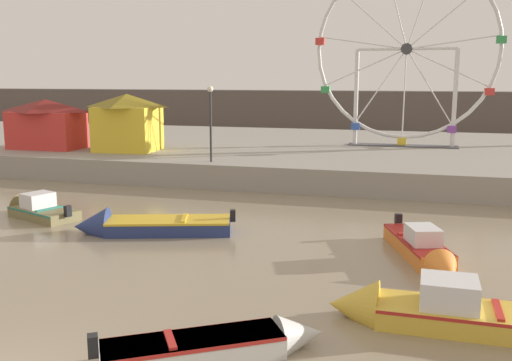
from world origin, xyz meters
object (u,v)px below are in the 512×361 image
(carnival_booth_red_striped, at_px, (46,123))
(promenade_lamp_near, at_px, (211,113))
(motorboat_pale_grey, at_px, (226,344))
(ferris_wheel_white_frame, at_px, (406,52))
(motorboat_orange_hull, at_px, (425,251))
(motorboat_navy_blue, at_px, (140,226))
(motorboat_mustard_yellow, at_px, (430,310))
(motorboat_olive_wood, at_px, (34,209))
(carnival_booth_yellow_awning, at_px, (128,121))

(carnival_booth_red_striped, distance_m, promenade_lamp_near, 12.32)
(motorboat_pale_grey, relative_size, ferris_wheel_white_frame, 0.38)
(motorboat_orange_hull, distance_m, ferris_wheel_white_frame, 21.49)
(motorboat_navy_blue, bearing_deg, ferris_wheel_white_frame, -131.81)
(motorboat_pale_grey, relative_size, carnival_booth_red_striped, 0.93)
(motorboat_mustard_yellow, bearing_deg, motorboat_olive_wood, -22.53)
(motorboat_olive_wood, bearing_deg, carnival_booth_red_striped, -36.21)
(motorboat_mustard_yellow, bearing_deg, motorboat_navy_blue, -27.48)
(motorboat_pale_grey, distance_m, motorboat_olive_wood, 15.14)
(motorboat_pale_grey, bearing_deg, motorboat_mustard_yellow, 1.47)
(motorboat_olive_wood, height_order, ferris_wheel_white_frame, ferris_wheel_white_frame)
(motorboat_olive_wood, distance_m, carnival_booth_yellow_awning, 11.98)
(motorboat_olive_wood, relative_size, carnival_booth_red_striped, 0.86)
(ferris_wheel_white_frame, xyz_separation_m, promenade_lamp_near, (-9.61, -9.98, -3.39))
(motorboat_olive_wood, xyz_separation_m, promenade_lamp_near, (4.84, 8.42, 3.61))
(ferris_wheel_white_frame, distance_m, promenade_lamp_near, 14.26)
(motorboat_navy_blue, distance_m, carnival_booth_yellow_awning, 15.00)
(motorboat_navy_blue, bearing_deg, motorboat_pale_grey, 109.18)
(motorboat_orange_hull, bearing_deg, carnival_booth_yellow_awning, -146.44)
(carnival_booth_red_striped, bearing_deg, motorboat_mustard_yellow, -37.87)
(motorboat_navy_blue, distance_m, motorboat_orange_hull, 10.21)
(motorboat_navy_blue, distance_m, motorboat_pale_grey, 10.31)
(motorboat_mustard_yellow, relative_size, motorboat_olive_wood, 1.37)
(motorboat_pale_grey, height_order, motorboat_mustard_yellow, motorboat_mustard_yellow)
(motorboat_pale_grey, relative_size, promenade_lamp_near, 1.13)
(motorboat_orange_hull, bearing_deg, motorboat_navy_blue, -112.23)
(motorboat_mustard_yellow, bearing_deg, motorboat_orange_hull, -88.45)
(promenade_lamp_near, bearing_deg, carnival_booth_yellow_awning, 154.56)
(motorboat_navy_blue, distance_m, motorboat_olive_wood, 5.72)
(motorboat_pale_grey, xyz_separation_m, motorboat_orange_hull, (4.02, 7.66, 0.07))
(motorboat_navy_blue, height_order, motorboat_orange_hull, motorboat_orange_hull)
(motorboat_pale_grey, bearing_deg, motorboat_navy_blue, 94.15)
(motorboat_orange_hull, height_order, motorboat_olive_wood, motorboat_orange_hull)
(carnival_booth_red_striped, bearing_deg, motorboat_pale_grey, -47.53)
(carnival_booth_yellow_awning, bearing_deg, motorboat_olive_wood, -85.47)
(carnival_booth_yellow_awning, xyz_separation_m, carnival_booth_red_striped, (-5.45, -0.39, -0.18))
(motorboat_navy_blue, height_order, carnival_booth_red_striped, carnival_booth_red_striped)
(ferris_wheel_white_frame, distance_m, carnival_booth_yellow_awning, 18.03)
(motorboat_navy_blue, relative_size, motorboat_mustard_yellow, 1.06)
(motorboat_mustard_yellow, distance_m, motorboat_olive_wood, 17.23)
(promenade_lamp_near, bearing_deg, motorboat_mustard_yellow, -54.19)
(motorboat_mustard_yellow, xyz_separation_m, carnival_booth_yellow_awning, (-17.51, 18.33, 2.74))
(motorboat_pale_grey, bearing_deg, ferris_wheel_white_frame, 51.89)
(motorboat_olive_wood, bearing_deg, promenade_lamp_near, -98.74)
(motorboat_mustard_yellow, bearing_deg, promenade_lamp_near, -53.46)
(carnival_booth_red_striped, bearing_deg, ferris_wheel_white_frame, 18.72)
(promenade_lamp_near, bearing_deg, motorboat_olive_wood, -119.90)
(carnival_booth_yellow_awning, height_order, promenade_lamp_near, promenade_lamp_near)
(ferris_wheel_white_frame, relative_size, promenade_lamp_near, 2.99)
(ferris_wheel_white_frame, xyz_separation_m, carnival_booth_red_striped, (-21.58, -7.26, -4.38))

